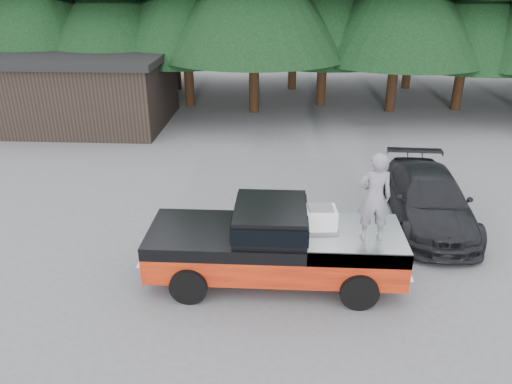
# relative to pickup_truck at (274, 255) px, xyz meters

# --- Properties ---
(ground) EXTENTS (120.00, 120.00, 0.00)m
(ground) POSITION_rel_pickup_truck_xyz_m (-0.39, 0.68, -0.67)
(ground) COLOR #525154
(ground) RESTS_ON ground
(pickup_truck) EXTENTS (6.00, 2.04, 1.33)m
(pickup_truck) POSITION_rel_pickup_truck_xyz_m (0.00, 0.00, 0.00)
(pickup_truck) COLOR red
(pickup_truck) RESTS_ON ground
(truck_cab) EXTENTS (1.66, 1.90, 0.59)m
(truck_cab) POSITION_rel_pickup_truck_xyz_m (-0.10, 0.00, 0.96)
(truck_cab) COLOR black
(truck_cab) RESTS_ON pickup_truck
(air_compressor) EXTENTS (0.76, 0.65, 0.49)m
(air_compressor) POSITION_rel_pickup_truck_xyz_m (1.02, 0.11, 0.91)
(air_compressor) COLOR silver
(air_compressor) RESTS_ON pickup_truck
(man_on_bed) EXTENTS (0.75, 0.51, 2.00)m
(man_on_bed) POSITION_rel_pickup_truck_xyz_m (2.11, -0.28, 1.66)
(man_on_bed) COLOR slate
(man_on_bed) RESTS_ON pickup_truck
(parked_car) EXTENTS (2.24, 5.16, 1.48)m
(parked_car) POSITION_rel_pickup_truck_xyz_m (4.34, 3.15, 0.07)
(parked_car) COLOR black
(parked_car) RESTS_ON ground
(utility_building) EXTENTS (8.40, 6.40, 3.30)m
(utility_building) POSITION_rel_pickup_truck_xyz_m (-9.39, 12.68, 1.00)
(utility_building) COLOR black
(utility_building) RESTS_ON ground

